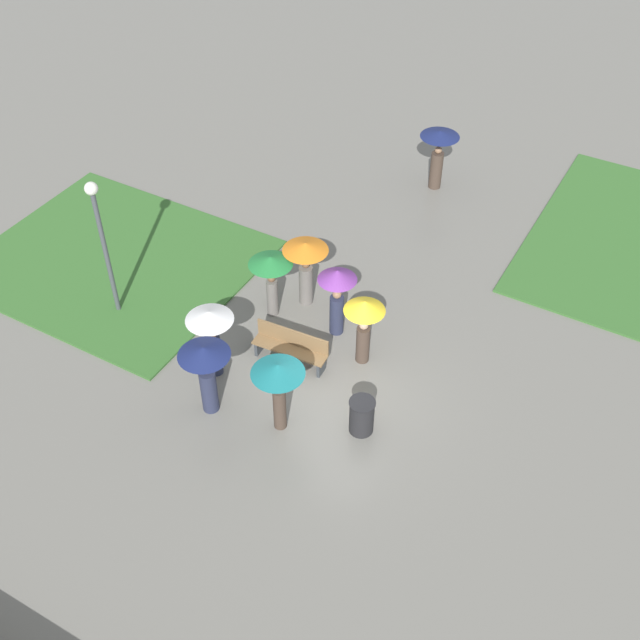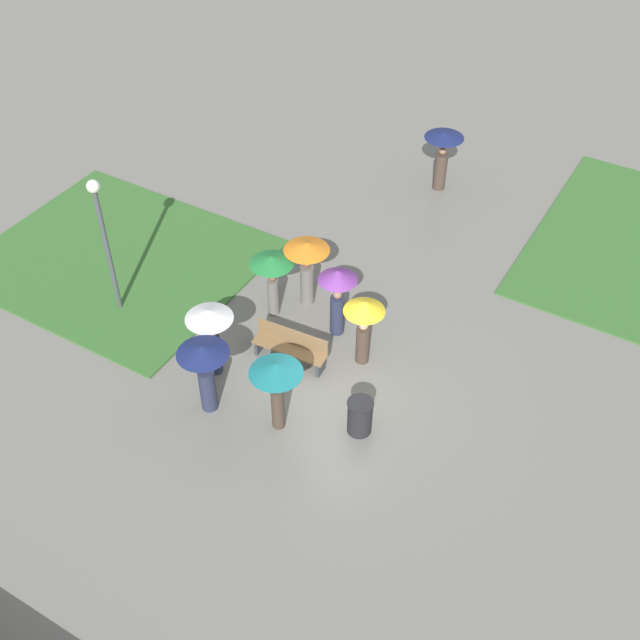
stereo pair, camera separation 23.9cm
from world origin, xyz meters
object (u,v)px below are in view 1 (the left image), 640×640
at_px(crowd_person_teal, 278,378).
at_px(crowd_person_purple, 337,290).
at_px(trash_bin, 362,416).
at_px(lamp_post, 101,231).
at_px(crowd_person_green, 271,270).
at_px(crowd_person_orange, 306,259).
at_px(lone_walker_far_path, 438,149).
at_px(park_bench, 291,346).
at_px(crowd_person_yellow, 364,318).
at_px(crowd_person_white, 211,329).
at_px(crowd_person_navy, 206,366).

relative_size(crowd_person_teal, crowd_person_purple, 0.99).
bearing_deg(trash_bin, crowd_person_teal, -154.06).
bearing_deg(trash_bin, lamp_post, 176.65).
bearing_deg(crowd_person_green, crowd_person_orange, 54.60).
relative_size(lamp_post, crowd_person_orange, 2.04).
xyz_separation_m(crowd_person_green, crowd_person_purple, (1.75, 0.20, -0.05)).
height_order(crowd_person_purple, lone_walker_far_path, crowd_person_purple).
bearing_deg(lone_walker_far_path, park_bench, -97.54).
xyz_separation_m(park_bench, lone_walker_far_path, (-0.03, 8.72, 0.87)).
bearing_deg(crowd_person_yellow, crowd_person_orange, -66.51).
bearing_deg(crowd_person_orange, crowd_person_purple, 176.13).
relative_size(crowd_person_green, crowd_person_white, 0.95).
distance_m(crowd_person_purple, lone_walker_far_path, 7.30).
distance_m(park_bench, lamp_post, 5.30).
height_order(park_bench, crowd_person_orange, crowd_person_orange).
distance_m(park_bench, crowd_person_teal, 2.33).
distance_m(crowd_person_navy, lone_walker_far_path, 10.97).
height_order(crowd_person_white, crowd_person_orange, crowd_person_white).
height_order(crowd_person_navy, crowd_person_yellow, crowd_person_navy).
bearing_deg(park_bench, trash_bin, -28.00).
bearing_deg(park_bench, crowd_person_purple, 68.10).
bearing_deg(crowd_person_green, crowd_person_purple, 3.47).
bearing_deg(crowd_person_teal, lone_walker_far_path, 85.63).
relative_size(crowd_person_green, crowd_person_orange, 0.96).
distance_m(crowd_person_green, lone_walker_far_path, 7.59).
bearing_deg(crowd_person_purple, crowd_person_green, 88.54).
height_order(park_bench, crowd_person_purple, crowd_person_purple).
distance_m(park_bench, crowd_person_white, 2.05).
relative_size(lamp_post, crowd_person_white, 2.02).
relative_size(trash_bin, crowd_person_white, 0.47).
relative_size(lamp_post, crowd_person_navy, 2.01).
bearing_deg(crowd_person_yellow, crowd_person_teal, 38.02).
height_order(trash_bin, crowd_person_navy, crowd_person_navy).
distance_m(lamp_post, crowd_person_yellow, 6.61).
height_order(crowd_person_green, crowd_person_orange, crowd_person_orange).
distance_m(trash_bin, crowd_person_green, 4.53).
xyz_separation_m(trash_bin, crowd_person_purple, (-2.01, 2.53, 0.92)).
relative_size(park_bench, lone_walker_far_path, 0.97).
height_order(park_bench, lone_walker_far_path, lone_walker_far_path).
relative_size(crowd_person_teal, crowd_person_navy, 1.00).
bearing_deg(park_bench, crowd_person_teal, -69.84).
relative_size(trash_bin, crowd_person_orange, 0.47).
height_order(lamp_post, crowd_person_navy, lamp_post).
relative_size(crowd_person_yellow, crowd_person_purple, 0.95).
height_order(crowd_person_white, crowd_person_purple, crowd_person_purple).
xyz_separation_m(crowd_person_white, crowd_person_orange, (0.59, 3.27, 0.01)).
distance_m(crowd_person_teal, crowd_person_yellow, 2.83).
height_order(crowd_person_navy, crowd_person_purple, crowd_person_purple).
bearing_deg(crowd_person_white, crowd_person_teal, 166.15).
relative_size(lamp_post, crowd_person_teal, 2.00).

